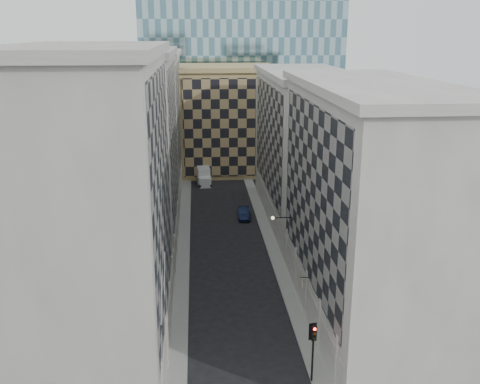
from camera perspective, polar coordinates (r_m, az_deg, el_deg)
sidewalk_west at (r=62.19m, az=-6.08°, el=-6.48°), size 1.50×100.00×0.15m
sidewalk_east at (r=62.76m, az=3.60°, el=-6.19°), size 1.50×100.00×0.15m
bldg_left_a at (r=40.90m, az=-15.03°, el=-1.95°), size 10.80×22.80×23.70m
bldg_left_b at (r=62.03m, az=-11.57°, el=4.15°), size 10.80×22.80×22.70m
bldg_left_c at (r=83.61m, az=-9.86°, el=7.12°), size 10.80×22.80×21.70m
bldg_right_a at (r=46.71m, az=13.32°, el=-1.42°), size 10.80×26.80×20.70m
bldg_right_b at (r=72.11m, az=6.84°, el=4.92°), size 10.80×28.80×19.70m
tan_block at (r=96.37m, az=-1.46°, el=7.79°), size 16.80×14.80×18.80m
church_tower at (r=109.20m, az=-3.08°, el=18.06°), size 7.20×7.20×51.50m
flagpoles_left at (r=37.13m, az=-8.22°, el=-9.89°), size 0.10×6.33×2.33m
bracket_lamp at (r=54.88m, az=3.70°, el=-2.77°), size 1.98×0.36×0.36m
traffic_light at (r=39.77m, az=7.82°, el=-15.44°), size 0.58×0.53×4.61m
box_truck at (r=89.24m, az=-3.88°, el=1.61°), size 2.44×5.16×2.75m
dark_car at (r=73.07m, az=0.40°, el=-2.22°), size 1.74×4.47×1.45m
shop_sign at (r=47.03m, az=6.66°, el=-9.47°), size 0.86×0.76×0.84m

